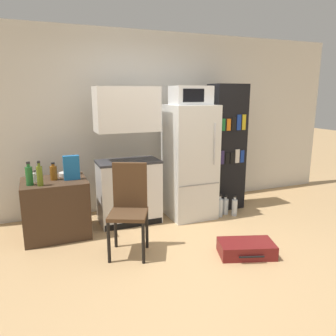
{
  "coord_description": "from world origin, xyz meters",
  "views": [
    {
      "loc": [
        -1.59,
        -2.83,
        1.75
      ],
      "look_at": [
        -0.09,
        0.85,
        0.85
      ],
      "focal_mm": 35.0,
      "sensor_mm": 36.0,
      "label": 1
    }
  ],
  "objects": [
    {
      "name": "chair",
      "position": [
        -0.69,
        0.51,
        0.59
      ],
      "size": [
        0.53,
        0.53,
        1.01
      ],
      "rotation": [
        0.0,
        0.0,
        -0.43
      ],
      "color": "black",
      "rests_on": "ground_plane"
    },
    {
      "name": "kitchen_hutch",
      "position": [
        -0.46,
        1.37,
        0.84
      ],
      "size": [
        0.84,
        0.47,
        1.84
      ],
      "color": "white",
      "rests_on": "ground_plane"
    },
    {
      "name": "water_bottle_middle",
      "position": [
        1.03,
        1.01,
        0.13
      ],
      "size": [
        0.08,
        0.08,
        0.31
      ],
      "color": "silver",
      "rests_on": "ground_plane"
    },
    {
      "name": "bowl",
      "position": [
        -1.27,
        1.46,
        0.74
      ],
      "size": [
        0.17,
        0.17,
        0.05
      ],
      "color": "silver",
      "rests_on": "side_table"
    },
    {
      "name": "ground_plane",
      "position": [
        0.0,
        0.0,
        0.0
      ],
      "size": [
        24.0,
        24.0,
        0.0
      ],
      "primitive_type": "plane",
      "color": "tan"
    },
    {
      "name": "bookshelf",
      "position": [
        1.1,
        1.42,
        0.95
      ],
      "size": [
        0.52,
        0.38,
        1.89
      ],
      "color": "black",
      "rests_on": "ground_plane"
    },
    {
      "name": "suitcase_large_flat",
      "position": [
        0.47,
        -0.07,
        0.08
      ],
      "size": [
        0.67,
        0.51,
        0.15
      ],
      "rotation": [
        0.0,
        0.0,
        -0.32
      ],
      "color": "maroon",
      "rests_on": "ground_plane"
    },
    {
      "name": "bottle_wine_dark",
      "position": [
        -1.15,
        1.53,
        0.82
      ],
      "size": [
        0.07,
        0.07,
        0.26
      ],
      "color": "black",
      "rests_on": "side_table"
    },
    {
      "name": "cereal_box",
      "position": [
        -1.21,
        1.23,
        0.87
      ],
      "size": [
        0.19,
        0.07,
        0.3
      ],
      "color": "#1E66A8",
      "rests_on": "side_table"
    },
    {
      "name": "microwave",
      "position": [
        0.42,
        1.28,
        1.73
      ],
      "size": [
        0.52,
        0.37,
        0.25
      ],
      "color": "silver",
      "rests_on": "refrigerator"
    },
    {
      "name": "bottle_olive_oil",
      "position": [
        -1.58,
        1.08,
        0.84
      ],
      "size": [
        0.07,
        0.07,
        0.29
      ],
      "color": "#566619",
      "rests_on": "side_table"
    },
    {
      "name": "bottle_milk_white",
      "position": [
        -1.63,
        1.27,
        0.78
      ],
      "size": [
        0.06,
        0.06,
        0.14
      ],
      "color": "white",
      "rests_on": "side_table"
    },
    {
      "name": "wall_back",
      "position": [
        0.2,
        2.0,
        1.33
      ],
      "size": [
        6.4,
        0.1,
        2.65
      ],
      "color": "silver",
      "rests_on": "ground_plane"
    },
    {
      "name": "refrigerator",
      "position": [
        0.42,
        1.28,
        0.8
      ],
      "size": [
        0.64,
        0.66,
        1.6
      ],
      "color": "silver",
      "rests_on": "ground_plane"
    },
    {
      "name": "water_bottle_front",
      "position": [
        0.8,
        1.06,
        0.14
      ],
      "size": [
        0.09,
        0.09,
        0.34
      ],
      "color": "silver",
      "rests_on": "ground_plane"
    },
    {
      "name": "side_table",
      "position": [
        -1.42,
        1.28,
        0.36
      ],
      "size": [
        0.77,
        0.63,
        0.72
      ],
      "color": "#422D1E",
      "rests_on": "ground_plane"
    },
    {
      "name": "bottle_amber_beer",
      "position": [
        -1.42,
        1.3,
        0.81
      ],
      "size": [
        0.08,
        0.08,
        0.22
      ],
      "color": "brown",
      "rests_on": "side_table"
    },
    {
      "name": "water_bottle_back",
      "position": [
        0.93,
        1.11,
        0.12
      ],
      "size": [
        0.09,
        0.09,
        0.29
      ],
      "color": "silver",
      "rests_on": "ground_plane"
    },
    {
      "name": "bottle_green_tall",
      "position": [
        -1.69,
        1.16,
        0.83
      ],
      "size": [
        0.08,
        0.08,
        0.28
      ],
      "color": "#1E6028",
      "rests_on": "side_table"
    }
  ]
}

